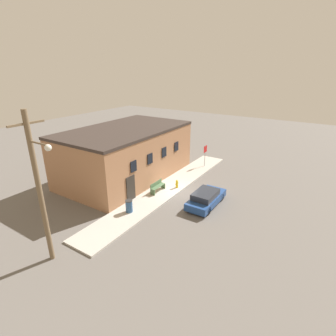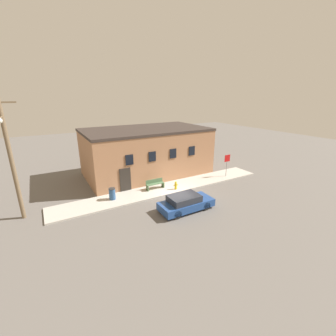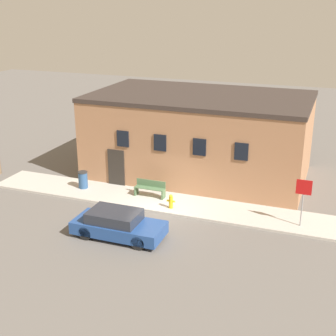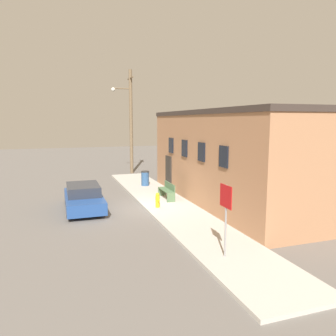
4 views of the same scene
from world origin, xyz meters
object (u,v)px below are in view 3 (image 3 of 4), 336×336
object	(u,v)px
stop_sign	(303,194)
trash_bin	(83,180)
fire_hydrant	(171,201)
bench	(150,188)
parked_car	(118,224)

from	to	relation	value
stop_sign	trash_bin	distance (m)	11.96
stop_sign	trash_bin	world-z (taller)	stop_sign
fire_hydrant	bench	world-z (taller)	bench
trash_bin	fire_hydrant	bearing A→B (deg)	-8.51
fire_hydrant	stop_sign	distance (m)	6.48
fire_hydrant	parked_car	size ratio (longest dim) A/B	0.18
stop_sign	parked_car	xyz separation A→B (m)	(-7.63, -3.71, -1.15)
stop_sign	trash_bin	bearing A→B (deg)	177.30
trash_bin	bench	bearing A→B (deg)	2.88
trash_bin	parked_car	xyz separation A→B (m)	(4.26, -4.27, -0.01)
fire_hydrant	bench	bearing A→B (deg)	146.66
bench	parked_car	xyz separation A→B (m)	(0.28, -4.47, 0.02)
fire_hydrant	bench	xyz separation A→B (m)	(-1.56, 1.03, 0.08)
bench	trash_bin	bearing A→B (deg)	-177.12
fire_hydrant	stop_sign	bearing A→B (deg)	2.43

